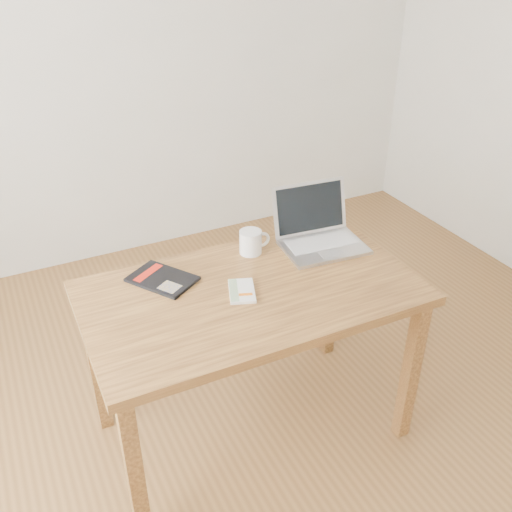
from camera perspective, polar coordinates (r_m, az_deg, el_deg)
name	(u,v)px	position (r m, az deg, el deg)	size (l,w,h in m)	color
room	(287,153)	(1.74, 3.15, 10.24)	(4.04, 4.04, 2.70)	brown
desk	(251,308)	(2.22, -0.47, -5.21)	(1.28, 0.74, 0.75)	brown
white_guidebook	(242,291)	(2.15, -1.44, -3.52)	(0.14, 0.18, 0.01)	beige
black_guidebook	(162,279)	(2.24, -9.36, -2.29)	(0.27, 0.30, 0.01)	black
laptop	(319,233)	(2.46, 6.28, 2.34)	(0.37, 0.33, 0.24)	silver
coffee_mug	(251,242)	(2.37, -0.47, 1.46)	(0.13, 0.09, 0.10)	white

